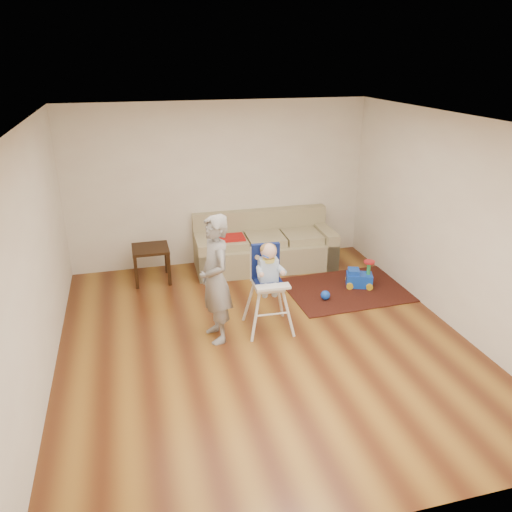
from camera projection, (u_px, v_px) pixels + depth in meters
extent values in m
plane|color=#512612|center=(264.00, 341.00, 6.31)|extent=(5.50, 5.50, 0.00)
cube|color=silver|center=(220.00, 185.00, 8.26)|extent=(5.00, 0.04, 2.70)
cube|color=silver|center=(35.00, 262.00, 5.21)|extent=(0.04, 5.50, 2.70)
cube|color=silver|center=(452.00, 223.00, 6.39)|extent=(0.04, 5.50, 2.70)
cube|color=white|center=(266.00, 121.00, 5.29)|extent=(5.00, 5.50, 0.04)
cube|color=#AB1513|center=(228.00, 238.00, 8.10)|extent=(0.54, 0.36, 0.04)
cube|color=black|center=(347.00, 289.00, 7.65)|extent=(1.84, 1.41, 0.01)
sphere|color=blue|center=(325.00, 295.00, 7.30)|extent=(0.14, 0.14, 0.14)
cylinder|color=blue|center=(266.00, 257.00, 6.08)|extent=(0.02, 0.12, 0.01)
imported|color=gray|center=(215.00, 279.00, 6.07)|extent=(0.48, 0.65, 1.63)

